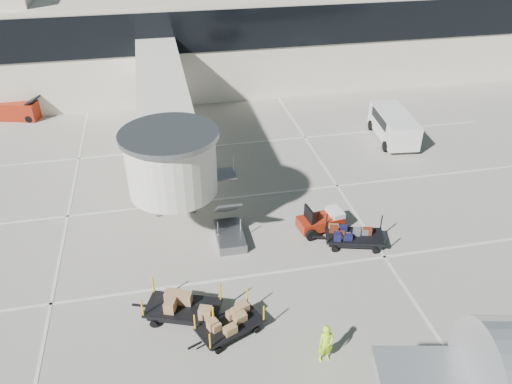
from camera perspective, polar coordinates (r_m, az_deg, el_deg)
ground at (r=22.94m, az=2.59°, el=-12.51°), size 140.00×140.00×0.00m
lane_markings at (r=30.02m, az=-2.97°, el=-0.33°), size 40.00×30.00×0.02m
terminal at (r=47.40m, az=-6.94°, el=17.25°), size 64.00×12.11×15.20m
jet_bridge at (r=30.41m, az=-10.33°, el=8.72°), size 5.70×20.40×6.03m
baggage_tug at (r=26.98m, az=7.44°, el=-3.33°), size 2.54×1.82×1.57m
suitcase_cart at (r=26.26m, az=11.22°, el=-5.03°), size 3.70×2.20×1.42m
box_cart_near at (r=21.32m, az=-2.98°, el=-14.86°), size 3.33×2.30×1.30m
box_cart_far at (r=22.14m, az=-8.81°, el=-13.02°), size 3.91×2.57×1.52m
ground_worker at (r=20.32m, az=8.00°, el=-16.79°), size 0.68×0.48×1.77m
minivan at (r=37.53m, az=15.39°, el=7.55°), size 2.81×5.50×2.01m
belt_loader at (r=44.02m, az=-25.75°, el=8.42°), size 4.07×2.44×1.84m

